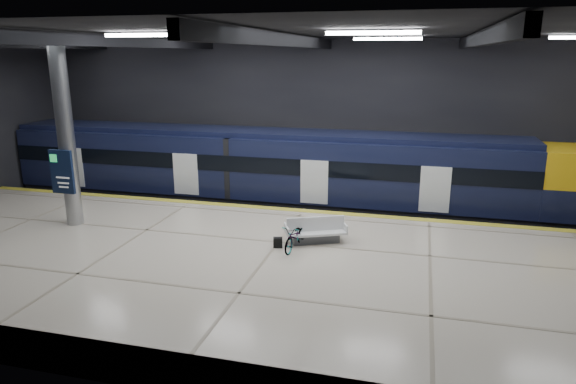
% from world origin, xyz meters
% --- Properties ---
extents(ground, '(30.00, 30.00, 0.00)m').
position_xyz_m(ground, '(0.00, 0.00, 0.00)').
color(ground, black).
rests_on(ground, ground).
extents(room_shell, '(30.10, 16.10, 8.05)m').
position_xyz_m(room_shell, '(-0.00, 0.00, 5.72)').
color(room_shell, black).
rests_on(room_shell, ground).
extents(platform, '(30.00, 11.00, 1.10)m').
position_xyz_m(platform, '(0.00, -2.50, 0.55)').
color(platform, beige).
rests_on(platform, ground).
extents(safety_strip, '(30.00, 0.40, 0.01)m').
position_xyz_m(safety_strip, '(0.00, 2.75, 1.11)').
color(safety_strip, gold).
rests_on(safety_strip, platform).
extents(rails, '(30.00, 1.52, 0.16)m').
position_xyz_m(rails, '(0.00, 5.50, 0.08)').
color(rails, gray).
rests_on(rails, ground).
extents(train, '(29.40, 2.84, 3.79)m').
position_xyz_m(train, '(-1.02, 5.50, 2.06)').
color(train, black).
rests_on(train, ground).
extents(bench, '(2.22, 1.62, 0.91)m').
position_xyz_m(bench, '(1.21, -0.69, 1.42)').
color(bench, '#595B60').
rests_on(bench, platform).
extents(bicycle, '(0.81, 1.71, 0.87)m').
position_xyz_m(bicycle, '(0.71, -1.49, 1.53)').
color(bicycle, '#99999E').
rests_on(bicycle, platform).
extents(pannier_bag, '(0.34, 0.25, 0.35)m').
position_xyz_m(pannier_bag, '(0.11, -1.49, 1.28)').
color(pannier_bag, black).
rests_on(pannier_bag, platform).
extents(info_column, '(0.90, 0.78, 6.90)m').
position_xyz_m(info_column, '(-8.00, -1.03, 4.46)').
color(info_column, '#9EA0A5').
rests_on(info_column, platform).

